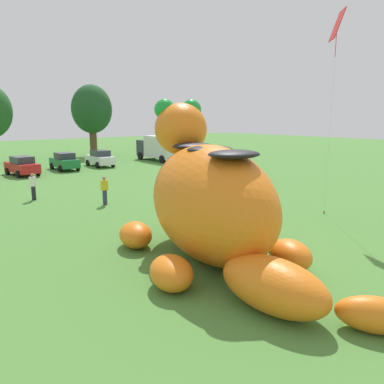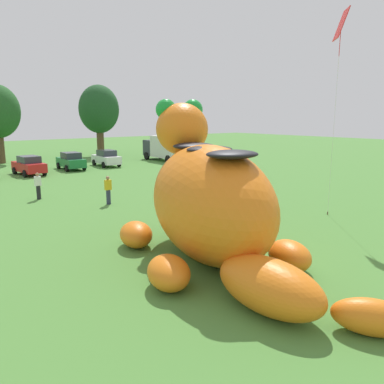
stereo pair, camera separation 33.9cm
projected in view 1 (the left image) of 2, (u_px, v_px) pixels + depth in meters
ground_plane at (250, 257)px, 14.27m from camera, size 160.00×160.00×0.00m
giant_inflatable_creature at (210, 201)px, 13.83m from camera, size 7.39×11.91×5.92m
car_red at (22, 166)px, 33.80m from camera, size 2.20×4.23×1.72m
car_green at (64, 161)px, 37.27m from camera, size 2.07×4.17×1.72m
car_white at (100, 158)px, 39.95m from camera, size 2.09×4.18×1.72m
box_truck at (158, 147)px, 44.87m from camera, size 2.46×6.45×2.95m
tree_centre_left at (92, 110)px, 49.66m from camera, size 5.23×5.23×9.29m
tree_centre at (173, 120)px, 55.87m from camera, size 3.99×3.99×7.08m
spectator_near_inflatable at (33, 187)px, 23.80m from camera, size 0.38×0.26×1.71m
spectator_mid_field at (105, 191)px, 22.53m from camera, size 0.38×0.26×1.71m
spectator_by_cars at (171, 170)px, 31.49m from camera, size 0.38×0.26×1.71m
tethered_flying_kite at (337, 29)px, 18.74m from camera, size 1.13×1.13×10.34m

